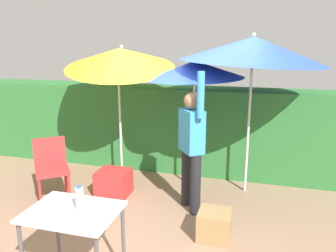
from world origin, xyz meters
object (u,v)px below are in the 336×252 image
object	(u,v)px
chair_plastic	(51,166)
bottle_water	(80,199)
cooler_box	(114,183)
folding_table	(73,220)
umbrella_orange	(253,50)
umbrella_yellow	(120,58)
crate_cardboard	(215,225)
person_vendor	(191,143)
umbrella_rainbow	(195,70)

from	to	relation	value
chair_plastic	bottle_water	distance (m)	2.05
cooler_box	folding_table	world-z (taller)	folding_table
umbrella_orange	folding_table	distance (m)	3.24
umbrella_yellow	folding_table	distance (m)	2.88
crate_cardboard	bottle_water	xyz separation A→B (m)	(-1.04, -1.13, 0.72)
chair_plastic	folding_table	size ratio (longest dim) A/B	1.11
umbrella_yellow	folding_table	xyz separation A→B (m)	(0.60, -2.50, -1.30)
person_vendor	crate_cardboard	size ratio (longest dim) A/B	5.03
person_vendor	folding_table	bearing A→B (deg)	-111.59
bottle_water	cooler_box	bearing A→B (deg)	106.91
chair_plastic	umbrella_yellow	bearing A→B (deg)	56.21
crate_cardboard	bottle_water	size ratio (longest dim) A/B	1.56
crate_cardboard	person_vendor	bearing A→B (deg)	123.94
umbrella_yellow	person_vendor	size ratio (longest dim) A/B	1.24
umbrella_yellow	cooler_box	distance (m)	1.90
umbrella_yellow	folding_table	world-z (taller)	umbrella_yellow
umbrella_orange	cooler_box	size ratio (longest dim) A/B	5.04
folding_table	bottle_water	bearing A→B (deg)	6.88
umbrella_rainbow	bottle_water	world-z (taller)	umbrella_rainbow
umbrella_yellow	crate_cardboard	xyz separation A→B (m)	(1.71, -1.36, -1.81)
umbrella_yellow	crate_cardboard	distance (m)	2.84
umbrella_orange	folding_table	xyz separation A→B (m)	(-1.38, -2.55, -1.43)
umbrella_yellow	bottle_water	distance (m)	2.80
umbrella_yellow	person_vendor	bearing A→B (deg)	-29.84
person_vendor	chair_plastic	bearing A→B (deg)	-172.63
bottle_water	chair_plastic	bearing A→B (deg)	131.95
chair_plastic	cooler_box	size ratio (longest dim) A/B	1.91
umbrella_yellow	crate_cardboard	world-z (taller)	umbrella_yellow
person_vendor	folding_table	size ratio (longest dim) A/B	2.35
umbrella_yellow	crate_cardboard	size ratio (longest dim) A/B	6.26
umbrella_yellow	bottle_water	size ratio (longest dim) A/B	9.74
umbrella_yellow	person_vendor	world-z (taller)	umbrella_yellow
umbrella_orange	umbrella_yellow	world-z (taller)	umbrella_orange
crate_cardboard	folding_table	distance (m)	1.67
chair_plastic	bottle_water	xyz separation A→B (m)	(1.34, -1.50, 0.38)
chair_plastic	cooler_box	xyz separation A→B (m)	(0.78, 0.37, -0.32)
chair_plastic	crate_cardboard	xyz separation A→B (m)	(2.38, -0.36, -0.34)
umbrella_orange	cooler_box	distance (m)	2.77
cooler_box	chair_plastic	bearing A→B (deg)	-154.54
umbrella_orange	chair_plastic	bearing A→B (deg)	-158.44
umbrella_orange	person_vendor	world-z (taller)	umbrella_orange
chair_plastic	cooler_box	bearing A→B (deg)	25.46
bottle_water	person_vendor	bearing A→B (deg)	70.47
cooler_box	folding_table	bearing A→B (deg)	-75.30
umbrella_orange	folding_table	bearing A→B (deg)	-118.40
umbrella_yellow	umbrella_rainbow	bearing A→B (deg)	-3.19
umbrella_orange	chair_plastic	xyz separation A→B (m)	(-2.65, -1.05, -1.60)
cooler_box	bottle_water	size ratio (longest dim) A/B	1.94
cooler_box	folding_table	size ratio (longest dim) A/B	0.58
umbrella_rainbow	chair_plastic	bearing A→B (deg)	-153.34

